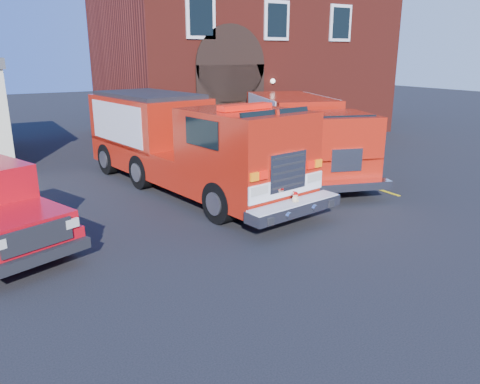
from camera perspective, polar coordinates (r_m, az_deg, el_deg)
ground at (r=12.64m, az=-2.77°, el=-4.32°), size 100.00×100.00×0.00m
parking_stripe_near at (r=17.17m, az=15.15°, el=0.79°), size 0.12×3.00×0.01m
parking_stripe_mid at (r=19.31m, az=8.85°, el=2.88°), size 0.12×3.00×0.01m
parking_stripe_far at (r=21.65m, az=3.84°, el=4.52°), size 0.12×3.00×0.01m
fire_station at (r=28.41m, az=0.11°, el=16.05°), size 15.20×10.20×8.45m
fire_engine at (r=15.91m, az=-6.60°, el=6.04°), size 4.37×10.51×3.14m
secondary_truck at (r=18.63m, az=7.52°, el=7.23°), size 5.22×9.04×2.81m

